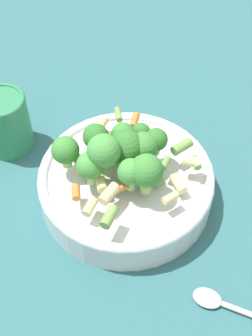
# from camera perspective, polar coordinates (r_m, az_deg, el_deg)

# --- Properties ---
(ground_plane) EXTENTS (3.00, 3.00, 0.00)m
(ground_plane) POSITION_cam_1_polar(r_m,az_deg,el_deg) (0.67, -0.00, -3.33)
(ground_plane) COLOR #2D6066
(bowl) EXTENTS (0.24, 0.24, 0.05)m
(bowl) POSITION_cam_1_polar(r_m,az_deg,el_deg) (0.65, -0.00, -1.88)
(bowl) COLOR silver
(bowl) RESTS_ON ground_plane
(pasta_salad) EXTENTS (0.18, 0.17, 0.08)m
(pasta_salad) POSITION_cam_1_polar(r_m,az_deg,el_deg) (0.60, -0.71, 1.75)
(pasta_salad) COLOR #8CB766
(pasta_salad) RESTS_ON bowl
(cup) EXTENTS (0.07, 0.07, 0.10)m
(cup) POSITION_cam_1_polar(r_m,az_deg,el_deg) (0.72, -14.47, 5.47)
(cup) COLOR #2D7F51
(cup) RESTS_ON ground_plane
(spoon) EXTENTS (0.06, 0.17, 0.01)m
(spoon) POSITION_cam_1_polar(r_m,az_deg,el_deg) (0.60, 13.40, -16.42)
(spoon) COLOR silver
(spoon) RESTS_ON ground_plane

